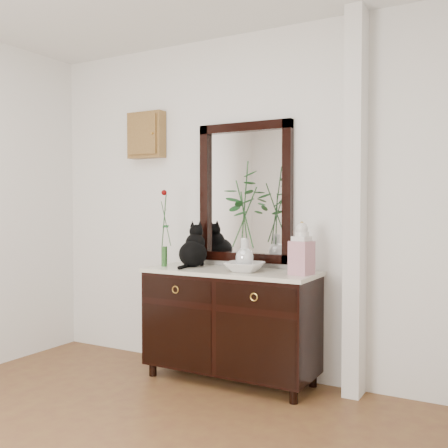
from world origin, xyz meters
The scene contains 10 objects.
wall_back centered at (0.00, 1.98, 1.35)m, with size 3.60×0.04×2.70m, color white.
pilaster centered at (1.00, 1.90, 1.35)m, with size 0.12×0.20×2.70m, color white.
sideboard centered at (0.10, 1.73, 0.47)m, with size 1.33×0.52×0.82m.
wall_mirror centered at (0.10, 1.97, 1.44)m, with size 0.80×0.06×1.10m.
key_cabinet centered at (-0.85, 1.94, 1.95)m, with size 0.35×0.10×0.40m, color brown.
cat centered at (-0.26, 1.77, 1.02)m, with size 0.24×0.30×0.34m, color black, non-canonical shape.
lotus_bowl centered at (0.24, 1.68, 0.89)m, with size 0.29×0.29×0.07m, color silver.
vase_branches centered at (0.24, 1.68, 1.27)m, with size 0.38×0.38×0.80m, color silver, non-canonical shape.
bud_vase_rose centered at (-0.47, 1.67, 1.16)m, with size 0.07×0.07×0.62m, color #2D5E28, non-canonical shape.
ginger_jar centered at (0.67, 1.73, 1.04)m, with size 0.14×0.14×0.38m, color white, non-canonical shape.
Camera 1 is at (1.98, -1.73, 1.33)m, focal length 42.00 mm.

